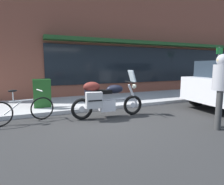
{
  "coord_description": "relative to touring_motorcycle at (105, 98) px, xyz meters",
  "views": [
    {
      "loc": [
        -1.71,
        -4.59,
        1.53
      ],
      "look_at": [
        0.55,
        0.61,
        0.7
      ],
      "focal_mm": 29.96,
      "sensor_mm": 36.0,
      "label": 1
    }
  ],
  "objects": [
    {
      "name": "storefront_building",
      "position": [
        5.22,
        3.67,
        2.13
      ],
      "size": [
        18.87,
        0.9,
        5.55
      ],
      "color": "brown",
      "rests_on": "ground_plane"
    },
    {
      "name": "sandwich_board_sign",
      "position": [
        -1.62,
        1.57,
        0.01
      ],
      "size": [
        0.55,
        0.42,
        0.96
      ],
      "color": "#1E511E",
      "rests_on": "sidewalk_curb"
    },
    {
      "name": "touring_motorcycle",
      "position": [
        0.0,
        0.0,
        0.0
      ],
      "size": [
        2.2,
        0.62,
        1.38
      ],
      "color": "black",
      "rests_on": "ground_plane"
    },
    {
      "name": "ground_plane",
      "position": [
        -0.21,
        -0.39,
        -0.6
      ],
      "size": [
        80.0,
        80.0,
        0.0
      ],
      "primitive_type": "plane",
      "color": "#282828"
    },
    {
      "name": "parking_sign_pole",
      "position": [
        6.88,
        1.69,
        0.91
      ],
      "size": [
        0.44,
        0.07,
        2.33
      ],
      "color": "#59595B",
      "rests_on": "sidewalk_curb"
    },
    {
      "name": "pedestrian_walking",
      "position": [
        2.18,
        -1.98,
        0.54
      ],
      "size": [
        0.47,
        0.54,
        1.79
      ],
      "color": "#343434",
      "rests_on": "ground_plane"
    },
    {
      "name": "parked_bicycle",
      "position": [
        -2.2,
        0.4,
        -0.24
      ],
      "size": [
        1.66,
        0.59,
        0.91
      ],
      "color": "black",
      "rests_on": "ground_plane"
    }
  ]
}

